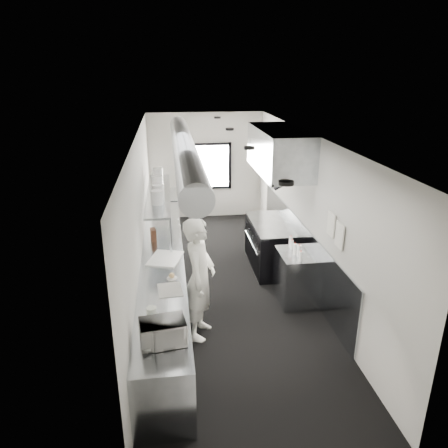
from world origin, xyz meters
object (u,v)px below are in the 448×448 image
object	(u,v)px
squeeze_bottle_d	(292,245)
bottle_station	(297,277)
deli_tub_b	(151,311)
cutting_board	(165,258)
knife_block	(153,235)
squeeze_bottle_a	(301,256)
small_plate	(172,278)
plate_stack_c	(157,184)
plate_stack_b	(158,192)
exhaust_hood	(279,151)
line_cook	(200,279)
range	(272,245)
deli_tub_a	(149,330)
squeeze_bottle_e	(291,242)
squeeze_bottle_c	(295,249)
prep_counter	(164,280)
squeeze_bottle_b	(299,251)
far_work_table	(164,211)
plate_stack_d	(158,176)
plate_stack_a	(157,197)
pass_shelf	(159,195)
microwave	(163,332)

from	to	relation	value
squeeze_bottle_d	bottle_station	bearing A→B (deg)	-69.97
deli_tub_b	cutting_board	size ratio (longest dim) A/B	0.20
knife_block	squeeze_bottle_a	size ratio (longest dim) A/B	1.26
bottle_station	small_plate	size ratio (longest dim) A/B	5.59
bottle_station	plate_stack_c	world-z (taller)	plate_stack_c
plate_stack_b	squeeze_bottle_d	xyz separation A→B (m)	(2.27, -1.09, -0.73)
exhaust_hood	line_cook	size ratio (longest dim) A/B	1.16
range	deli_tub_a	bearing A→B (deg)	-124.30
bottle_station	squeeze_bottle_e	world-z (taller)	squeeze_bottle_e
squeeze_bottle_e	squeeze_bottle_d	bearing A→B (deg)	-92.76
deli_tub_a	squeeze_bottle_c	world-z (taller)	squeeze_bottle_c
prep_counter	squeeze_bottle_e	world-z (taller)	squeeze_bottle_e
squeeze_bottle_b	small_plate	bearing A→B (deg)	-165.87
squeeze_bottle_d	squeeze_bottle_e	bearing A→B (deg)	87.24
far_work_table	deli_tub_b	world-z (taller)	deli_tub_b
plate_stack_d	squeeze_bottle_d	world-z (taller)	plate_stack_d
far_work_table	plate_stack_b	bearing A→B (deg)	-90.87
squeeze_bottle_c	deli_tub_b	bearing A→B (deg)	-146.59
knife_block	plate_stack_b	size ratio (longest dim) A/B	0.78
squeeze_bottle_a	squeeze_bottle_b	xyz separation A→B (m)	(0.03, 0.19, 0.01)
knife_block	plate_stack_b	world-z (taller)	plate_stack_b
prep_counter	squeeze_bottle_c	bearing A→B (deg)	-6.13
range	bottle_station	bearing A→B (deg)	-85.43
prep_counter	bottle_station	size ratio (longest dim) A/B	6.67
deli_tub_b	plate_stack_a	distance (m)	2.66
knife_block	bottle_station	bearing A→B (deg)	-29.53
bottle_station	squeeze_bottle_a	bearing A→B (deg)	-102.18
exhaust_hood	deli_tub_a	distance (m)	4.42
plate_stack_c	squeeze_bottle_d	size ratio (longest dim) A/B	2.00
squeeze_bottle_a	line_cook	bearing A→B (deg)	-163.90
plate_stack_c	squeeze_bottle_d	distance (m)	2.89
far_work_table	cutting_board	bearing A→B (deg)	-89.31
prep_counter	pass_shelf	xyz separation A→B (m)	(-0.04, 1.50, 1.09)
range	bottle_station	xyz separation A→B (m)	(0.11, -1.40, -0.02)
range	deli_tub_b	xyz separation A→B (m)	(-2.32, -2.98, 0.48)
far_work_table	deli_tub_b	xyz separation A→B (m)	(-0.13, -5.48, 0.50)
deli_tub_a	squeeze_bottle_d	xyz separation A→B (m)	(2.38, 2.21, 0.03)
prep_counter	squeeze_bottle_a	bearing A→B (deg)	-12.71
squeeze_bottle_c	range	bearing A→B (deg)	91.03
deli_tub_b	knife_block	distance (m)	2.51
small_plate	squeeze_bottle_d	bearing A→B (deg)	21.94
cutting_board	exhaust_hood	bearing A→B (deg)	31.15
exhaust_hood	bottle_station	world-z (taller)	exhaust_hood
pass_shelf	plate_stack_d	xyz separation A→B (m)	(-0.03, 0.73, 0.20)
microwave	small_plate	world-z (taller)	microwave
squeeze_bottle_a	deli_tub_a	bearing A→B (deg)	-144.18
deli_tub_b	squeeze_bottle_e	bearing A→B (deg)	38.26
microwave	deli_tub_b	distance (m)	0.65
range	plate_stack_a	bearing A→B (deg)	-169.17
pass_shelf	deli_tub_b	distance (m)	3.34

